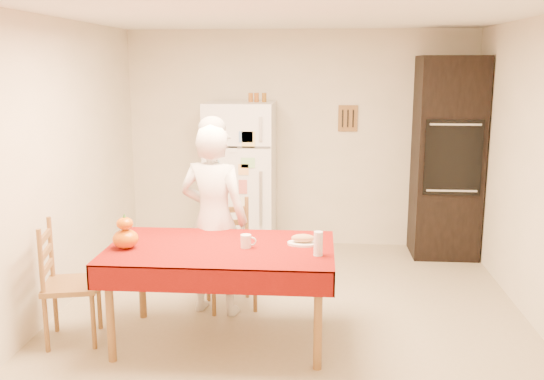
# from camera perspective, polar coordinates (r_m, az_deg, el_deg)

# --- Properties ---
(floor) EXTENTS (4.50, 4.50, 0.00)m
(floor) POSITION_cam_1_polar(r_m,az_deg,el_deg) (5.23, 1.64, -12.03)
(floor) COLOR tan
(floor) RESTS_ON ground
(room_shell) EXTENTS (4.02, 4.52, 2.51)m
(room_shell) POSITION_cam_1_polar(r_m,az_deg,el_deg) (4.81, 1.76, 5.94)
(room_shell) COLOR beige
(room_shell) RESTS_ON ground
(refrigerator) EXTENTS (0.75, 0.74, 1.70)m
(refrigerator) POSITION_cam_1_polar(r_m,az_deg,el_deg) (6.84, -2.96, 1.12)
(refrigerator) COLOR white
(refrigerator) RESTS_ON floor
(oven_cabinet) EXTENTS (0.70, 0.62, 2.20)m
(oven_cabinet) POSITION_cam_1_polar(r_m,az_deg,el_deg) (6.93, 16.14, 2.92)
(oven_cabinet) COLOR black
(oven_cabinet) RESTS_ON floor
(dining_table) EXTENTS (1.70, 1.00, 0.76)m
(dining_table) POSITION_cam_1_polar(r_m,az_deg,el_deg) (4.62, -4.84, -6.16)
(dining_table) COLOR brown
(dining_table) RESTS_ON floor
(chair_far) EXTENTS (0.52, 0.51, 0.95)m
(chair_far) POSITION_cam_1_polar(r_m,az_deg,el_deg) (5.38, -4.03, -5.58)
(chair_far) COLOR brown
(chair_far) RESTS_ON floor
(chair_left) EXTENTS (0.49, 0.50, 0.95)m
(chair_left) POSITION_cam_1_polar(r_m,az_deg,el_deg) (4.93, -19.11, -7.86)
(chair_left) COLOR brown
(chair_left) RESTS_ON floor
(seated_woman) EXTENTS (0.67, 0.52, 1.64)m
(seated_woman) POSITION_cam_1_polar(r_m,az_deg,el_deg) (5.15, -5.49, -2.82)
(seated_woman) COLOR silver
(seated_woman) RESTS_ON floor
(coffee_mug) EXTENTS (0.08, 0.08, 0.10)m
(coffee_mug) POSITION_cam_1_polar(r_m,az_deg,el_deg) (4.55, -2.47, -4.84)
(coffee_mug) COLOR white
(coffee_mug) RESTS_ON dining_table
(pumpkin_lower) EXTENTS (0.19, 0.19, 0.14)m
(pumpkin_lower) POSITION_cam_1_polar(r_m,az_deg,el_deg) (4.65, -13.62, -4.49)
(pumpkin_lower) COLOR #C85804
(pumpkin_lower) RESTS_ON dining_table
(pumpkin_upper) EXTENTS (0.12, 0.12, 0.09)m
(pumpkin_upper) POSITION_cam_1_polar(r_m,az_deg,el_deg) (4.62, -13.69, -3.08)
(pumpkin_upper) COLOR #DE3F05
(pumpkin_upper) RESTS_ON pumpkin_lower
(wine_glass) EXTENTS (0.07, 0.07, 0.18)m
(wine_glass) POSITION_cam_1_polar(r_m,az_deg,el_deg) (4.36, 4.37, -5.05)
(wine_glass) COLOR white
(wine_glass) RESTS_ON dining_table
(bread_plate) EXTENTS (0.24, 0.24, 0.02)m
(bread_plate) POSITION_cam_1_polar(r_m,az_deg,el_deg) (4.64, 2.95, -5.03)
(bread_plate) COLOR white
(bread_plate) RESTS_ON dining_table
(bread_loaf) EXTENTS (0.18, 0.10, 0.06)m
(bread_loaf) POSITION_cam_1_polar(r_m,az_deg,el_deg) (4.63, 2.95, -4.55)
(bread_loaf) COLOR #AD8155
(bread_loaf) RESTS_ON bread_plate
(spice_jar_left) EXTENTS (0.05, 0.05, 0.10)m
(spice_jar_left) POSITION_cam_1_polar(r_m,az_deg,el_deg) (6.76, -2.03, 8.70)
(spice_jar_left) COLOR #95521B
(spice_jar_left) RESTS_ON refrigerator
(spice_jar_mid) EXTENTS (0.05, 0.05, 0.10)m
(spice_jar_mid) POSITION_cam_1_polar(r_m,az_deg,el_deg) (6.76, -1.47, 8.70)
(spice_jar_mid) COLOR #99511B
(spice_jar_mid) RESTS_ON refrigerator
(spice_jar_right) EXTENTS (0.05, 0.05, 0.10)m
(spice_jar_right) POSITION_cam_1_polar(r_m,az_deg,el_deg) (6.75, -0.74, 8.70)
(spice_jar_right) COLOR brown
(spice_jar_right) RESTS_ON refrigerator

